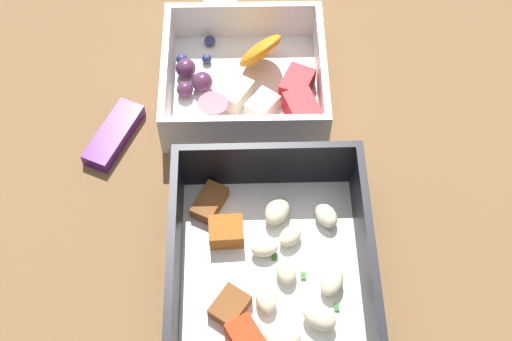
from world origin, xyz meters
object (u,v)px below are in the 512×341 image
Objects in this scene: fruit_bowl at (246,82)px; paper_cup_liner at (221,7)px; candy_bar at (114,135)px; pasta_container at (270,286)px.

paper_cup_liner is (9.99, 2.58, -0.55)cm from fruit_bowl.
paper_cup_liner is (15.13, -9.06, 0.48)cm from candy_bar.
paper_cup_liner is at bearing 14.49° from fruit_bowl.
pasta_container reaches higher than paper_cup_liner.
candy_bar is 2.13× the size of paper_cup_liner.
fruit_bowl is 10.33cm from paper_cup_liner.
pasta_container reaches higher than candy_bar.
candy_bar is at bearing 149.08° from paper_cup_liner.
candy_bar is at bearing 41.21° from pasta_container.
fruit_bowl is at bearing -66.16° from candy_bar.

